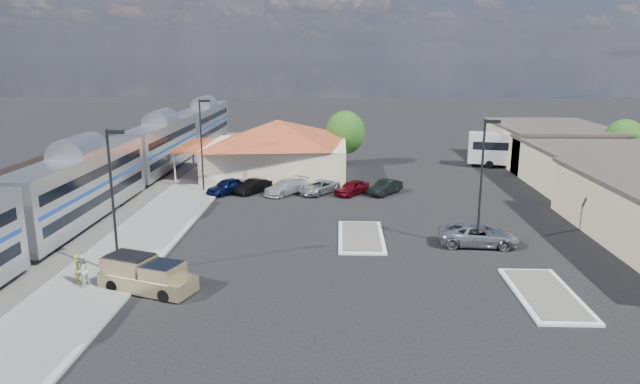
{
  "coord_description": "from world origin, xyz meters",
  "views": [
    {
      "loc": [
        2.41,
        -38.09,
        13.23
      ],
      "look_at": [
        0.88,
        4.71,
        2.8
      ],
      "focal_mm": 32.0,
      "sensor_mm": 36.0,
      "label": 1
    }
  ],
  "objects_px": {
    "coach_bus": "(523,149)",
    "suv": "(479,235)",
    "station_depot": "(277,147)",
    "pickup_truck": "(148,276)"
  },
  "relations": [
    {
      "from": "coach_bus",
      "to": "suv",
      "type": "bearing_deg",
      "value": 170.24
    },
    {
      "from": "station_depot",
      "to": "coach_bus",
      "type": "bearing_deg",
      "value": 10.18
    },
    {
      "from": "pickup_truck",
      "to": "coach_bus",
      "type": "height_order",
      "value": "coach_bus"
    },
    {
      "from": "station_depot",
      "to": "pickup_truck",
      "type": "xyz_separation_m",
      "value": [
        -3.94,
        -32.08,
        -2.22
      ]
    },
    {
      "from": "pickup_truck",
      "to": "coach_bus",
      "type": "xyz_separation_m",
      "value": [
        32.5,
        37.21,
        1.41
      ]
    },
    {
      "from": "suv",
      "to": "coach_bus",
      "type": "relative_size",
      "value": 0.43
    },
    {
      "from": "station_depot",
      "to": "pickup_truck",
      "type": "height_order",
      "value": "station_depot"
    },
    {
      "from": "station_depot",
      "to": "suv",
      "type": "height_order",
      "value": "station_depot"
    },
    {
      "from": "station_depot",
      "to": "suv",
      "type": "relative_size",
      "value": 3.32
    },
    {
      "from": "pickup_truck",
      "to": "suv",
      "type": "relative_size",
      "value": 1.07
    }
  ]
}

